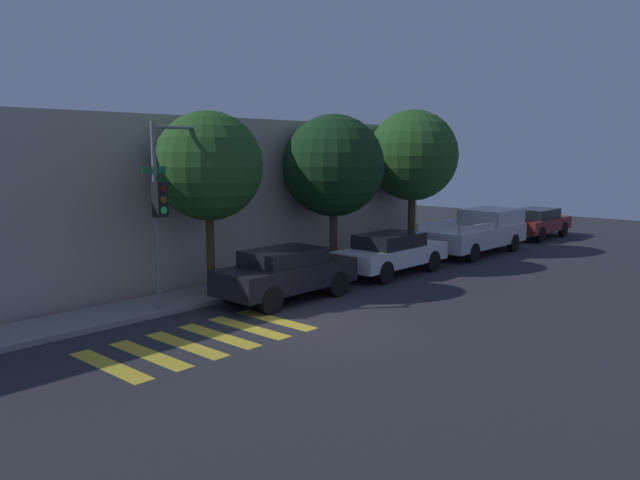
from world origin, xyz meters
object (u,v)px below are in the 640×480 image
at_px(tree_midblock, 334,166).
at_px(tree_far_end, 413,156).
at_px(tree_near_corner, 208,166).
at_px(sedan_far_end, 537,222).
at_px(sedan_near_corner, 286,273).
at_px(sedan_middle, 391,252).
at_px(pickup_truck, 478,231).
at_px(traffic_light_pole, 173,186).

distance_m(tree_midblock, tree_far_end, 4.92).
bearing_deg(tree_near_corner, tree_far_end, 0.00).
distance_m(sedan_far_end, tree_far_end, 8.89).
bearing_deg(tree_far_end, sedan_near_corner, -168.05).
relative_size(tree_near_corner, tree_midblock, 0.98).
xyz_separation_m(tree_near_corner, tree_midblock, (5.48, 0.00, -0.09)).
xyz_separation_m(tree_near_corner, tree_far_end, (10.39, 0.00, 0.23)).
xyz_separation_m(sedan_far_end, tree_far_end, (-8.03, 1.95, 3.27)).
bearing_deg(tree_midblock, sedan_middle, -67.96).
distance_m(sedan_middle, tree_midblock, 3.63).
relative_size(sedan_near_corner, tree_far_end, 0.74).
xyz_separation_m(sedan_middle, tree_midblock, (-0.79, 1.95, 2.95)).
xyz_separation_m(sedan_far_end, tree_near_corner, (-18.42, 1.95, 3.04)).
height_order(sedan_middle, tree_far_end, tree_far_end).
distance_m(sedan_near_corner, tree_midblock, 5.56).
distance_m(tree_near_corner, tree_midblock, 5.48).
height_order(sedan_near_corner, pickup_truck, pickup_truck).
relative_size(pickup_truck, tree_midblock, 1.01).
bearing_deg(traffic_light_pole, sedan_near_corner, -23.87).
xyz_separation_m(sedan_near_corner, tree_midblock, (4.31, 1.95, 2.92)).
height_order(sedan_middle, sedan_far_end, sedan_far_end).
height_order(sedan_middle, pickup_truck, pickup_truck).
relative_size(pickup_truck, tree_far_end, 0.95).
height_order(pickup_truck, tree_near_corner, tree_near_corner).
relative_size(sedan_middle, tree_near_corner, 0.85).
distance_m(sedan_middle, pickup_truck, 6.16).
height_order(traffic_light_pole, sedan_near_corner, traffic_light_pole).
bearing_deg(sedan_near_corner, tree_midblock, 24.38).
bearing_deg(sedan_near_corner, traffic_light_pole, 156.13).
bearing_deg(sedan_near_corner, pickup_truck, -0.00).
xyz_separation_m(traffic_light_pole, tree_midblock, (7.18, 0.68, 0.37)).
height_order(traffic_light_pole, sedan_middle, traffic_light_pole).
bearing_deg(tree_far_end, traffic_light_pole, -176.76).
relative_size(sedan_near_corner, tree_near_corner, 0.81).
height_order(tree_midblock, tree_far_end, tree_far_end).
bearing_deg(traffic_light_pole, tree_midblock, 5.44).
distance_m(sedan_far_end, tree_near_corner, 18.77).
height_order(sedan_far_end, tree_far_end, tree_far_end).
height_order(pickup_truck, tree_midblock, tree_midblock).
relative_size(traffic_light_pole, pickup_truck, 0.90).
xyz_separation_m(sedan_near_corner, tree_near_corner, (-1.17, 1.95, 3.01)).
xyz_separation_m(sedan_near_corner, sedan_far_end, (17.25, 0.00, -0.03)).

